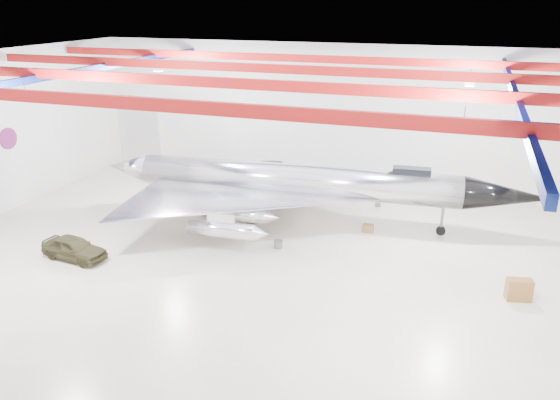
% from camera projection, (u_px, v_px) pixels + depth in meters
% --- Properties ---
extents(floor, '(40.00, 40.00, 0.00)m').
position_uv_depth(floor, '(267.00, 257.00, 31.71)').
color(floor, '#BDB096').
rests_on(floor, ground).
extents(wall_back, '(40.00, 0.00, 40.00)m').
position_uv_depth(wall_back, '(333.00, 115.00, 43.09)').
color(wall_back, silver).
rests_on(wall_back, floor).
extents(ceiling, '(40.00, 40.00, 0.00)m').
position_uv_depth(ceiling, '(265.00, 64.00, 27.90)').
color(ceiling, '#0A0F38').
rests_on(ceiling, wall_back).
extents(ceiling_structure, '(39.50, 29.50, 1.08)m').
position_uv_depth(ceiling_structure, '(265.00, 77.00, 28.14)').
color(ceiling_structure, maroon).
rests_on(ceiling_structure, ceiling).
extents(wall_roundel, '(0.10, 1.50, 1.50)m').
position_uv_depth(wall_roundel, '(8.00, 139.00, 37.92)').
color(wall_roundel, '#B21414').
rests_on(wall_roundel, wall_left).
extents(jet_aircraft, '(29.51, 18.31, 8.05)m').
position_uv_depth(jet_aircraft, '(295.00, 184.00, 35.97)').
color(jet_aircraft, silver).
rests_on(jet_aircraft, floor).
extents(jeep, '(4.12, 1.99, 1.36)m').
position_uv_depth(jeep, '(74.00, 248.00, 31.32)').
color(jeep, '#322F19').
rests_on(jeep, floor).
extents(desk, '(1.33, 0.88, 1.12)m').
position_uv_depth(desk, '(519.00, 290.00, 27.07)').
color(desk, brown).
rests_on(desk, floor).
extents(crate_ply, '(0.67, 0.60, 0.39)m').
position_uv_depth(crate_ply, '(212.00, 217.00, 37.06)').
color(crate_ply, olive).
rests_on(crate_ply, floor).
extents(toolbox_red, '(0.44, 0.37, 0.29)m').
position_uv_depth(toolbox_red, '(305.00, 201.00, 40.05)').
color(toolbox_red, '#9A100F').
rests_on(toolbox_red, floor).
extents(engine_drum, '(0.64, 0.64, 0.48)m').
position_uv_depth(engine_drum, '(278.00, 244.00, 32.86)').
color(engine_drum, '#59595B').
rests_on(engine_drum, floor).
extents(parts_bin, '(0.69, 0.56, 0.47)m').
position_uv_depth(parts_bin, '(368.00, 228.00, 35.17)').
color(parts_bin, olive).
rests_on(parts_bin, floor).
extents(crate_small, '(0.44, 0.38, 0.27)m').
position_uv_depth(crate_small, '(244.00, 203.00, 39.87)').
color(crate_small, '#59595B').
rests_on(crate_small, floor).
extents(oil_barrel, '(0.71, 0.61, 0.44)m').
position_uv_depth(oil_barrel, '(252.00, 220.00, 36.50)').
color(oil_barrel, olive).
rests_on(oil_barrel, floor).
extents(spares_box, '(0.46, 0.46, 0.36)m').
position_uv_depth(spares_box, '(378.00, 204.00, 39.45)').
color(spares_box, '#59595B').
rests_on(spares_box, floor).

